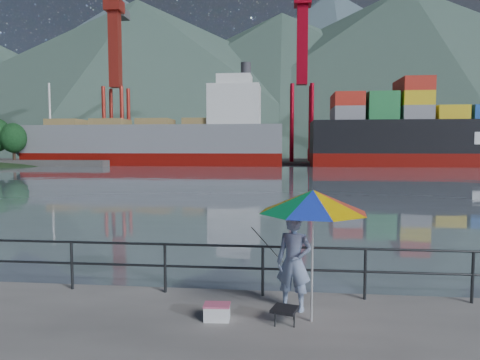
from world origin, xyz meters
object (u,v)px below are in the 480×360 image
Objects in this scene: bulk_carrier at (164,141)px; fisherman at (294,262)px; beach_umbrella at (313,201)px; cooler_bag at (217,313)px.

fisherman is at bearing -72.21° from bulk_carrier.
bulk_carrier is at bearing 120.67° from fisherman.
beach_umbrella is 73.00m from bulk_carrier.
bulk_carrier is (-22.12, 68.93, 3.31)m from fisherman.
fisherman is 4.07× the size of cooler_bag.
bulk_carrier reaches higher than fisherman.
bulk_carrier is at bearing 104.02° from cooler_bag.
cooler_bag is at bearing -142.18° from fisherman.
fisherman reaches higher than cooler_bag.
beach_umbrella is 0.05× the size of bulk_carrier.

